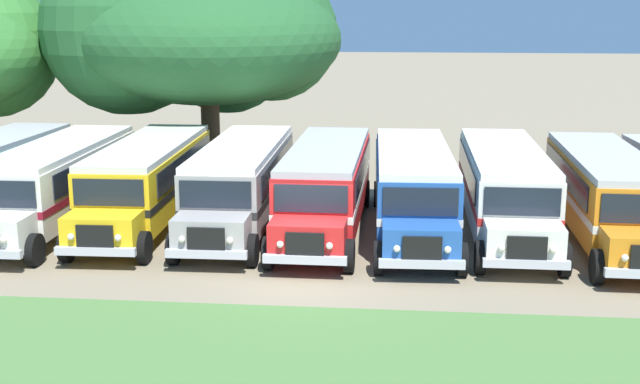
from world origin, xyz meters
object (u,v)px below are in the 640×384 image
at_px(parked_bus_slot_5, 413,186).
at_px(broad_shade_tree, 201,38).
at_px(parked_bus_slot_4, 326,183).
at_px(parked_bus_slot_1, 58,180).
at_px(parked_bus_slot_2, 148,178).
at_px(parked_bus_slot_6, 505,186).
at_px(parked_bus_slot_7, 606,191).
at_px(parked_bus_slot_3, 241,180).

xyz_separation_m(parked_bus_slot_5, broad_shade_tree, (-9.66, 9.82, 4.54)).
height_order(parked_bus_slot_4, parked_bus_slot_5, same).
distance_m(parked_bus_slot_1, parked_bus_slot_5, 12.52).
relative_size(parked_bus_slot_4, parked_bus_slot_5, 1.00).
relative_size(parked_bus_slot_2, broad_shade_tree, 0.79).
bearing_deg(parked_bus_slot_1, parked_bus_slot_5, 90.80).
height_order(parked_bus_slot_6, broad_shade_tree, broad_shade_tree).
xyz_separation_m(parked_bus_slot_7, broad_shade_tree, (-16.03, 10.10, 4.54)).
xyz_separation_m(parked_bus_slot_2, broad_shade_tree, (-0.24, 9.55, 4.54)).
distance_m(parked_bus_slot_2, parked_bus_slot_6, 12.54).
bearing_deg(parked_bus_slot_3, parked_bus_slot_4, 84.60).
distance_m(parked_bus_slot_2, broad_shade_tree, 10.57).
bearing_deg(parked_bus_slot_3, parked_bus_slot_6, 89.13).
relative_size(parked_bus_slot_1, parked_bus_slot_7, 1.00).
relative_size(parked_bus_slot_3, parked_bus_slot_5, 1.00).
distance_m(parked_bus_slot_1, parked_bus_slot_4, 9.50).
relative_size(parked_bus_slot_3, parked_bus_slot_6, 1.00).
height_order(parked_bus_slot_1, parked_bus_slot_5, same).
bearing_deg(parked_bus_slot_6, parked_bus_slot_7, 80.26).
relative_size(parked_bus_slot_3, parked_bus_slot_7, 1.00).
height_order(parked_bus_slot_3, broad_shade_tree, broad_shade_tree).
xyz_separation_m(parked_bus_slot_3, parked_bus_slot_4, (3.03, -0.25, 0.00)).
bearing_deg(parked_bus_slot_4, parked_bus_slot_7, 88.50).
distance_m(parked_bus_slot_5, parked_bus_slot_6, 3.13).
bearing_deg(parked_bus_slot_5, parked_bus_slot_2, -93.60).
xyz_separation_m(parked_bus_slot_1, broad_shade_tree, (2.85, 10.08, 4.54)).
distance_m(parked_bus_slot_2, parked_bus_slot_4, 6.40).
height_order(parked_bus_slot_2, broad_shade_tree, broad_shade_tree).
distance_m(parked_bus_slot_1, parked_bus_slot_7, 18.88).
bearing_deg(broad_shade_tree, parked_bus_slot_3, -69.20).
height_order(parked_bus_slot_1, parked_bus_slot_6, same).
bearing_deg(parked_bus_slot_5, parked_bus_slot_6, 93.52).
height_order(parked_bus_slot_2, parked_bus_slot_5, same).
bearing_deg(parked_bus_slot_1, parked_bus_slot_7, 89.56).
height_order(parked_bus_slot_7, broad_shade_tree, broad_shade_tree).
relative_size(parked_bus_slot_2, parked_bus_slot_5, 1.00).
relative_size(parked_bus_slot_6, broad_shade_tree, 0.79).
bearing_deg(parked_bus_slot_2, parked_bus_slot_6, 88.66).
distance_m(parked_bus_slot_2, parked_bus_slot_7, 15.80).
distance_m(parked_bus_slot_3, parked_bus_slot_5, 6.06).
bearing_deg(parked_bus_slot_1, parked_bus_slot_2, 99.33).
bearing_deg(parked_bus_slot_2, parked_bus_slot_1, -81.75).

